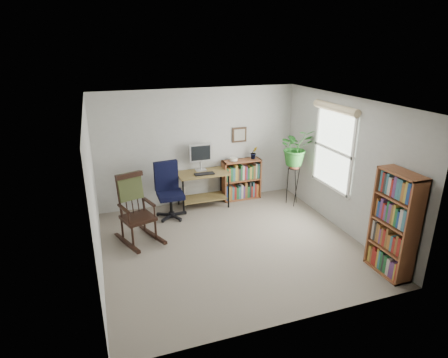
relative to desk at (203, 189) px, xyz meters
name	(u,v)px	position (x,y,z in m)	size (l,w,h in m)	color
floor	(232,245)	(0.01, -1.70, -0.37)	(4.20, 4.00, 0.00)	gray
ceiling	(233,102)	(0.01, -1.70, 2.03)	(4.20, 4.00, 0.00)	silver
wall_back	(199,147)	(0.01, 0.30, 0.83)	(4.20, 0.00, 2.40)	#B2B1AD
wall_front	(294,236)	(0.01, -3.70, 0.83)	(4.20, 0.00, 2.40)	#B2B1AD
wall_left	(93,195)	(-2.09, -1.70, 0.83)	(0.00, 4.00, 2.40)	#B2B1AD
wall_right	(344,165)	(2.11, -1.70, 0.83)	(0.00, 4.00, 2.40)	#B2B1AD
window	(333,150)	(2.07, -1.40, 1.03)	(0.12, 1.20, 1.50)	white
desk	(203,189)	(0.00, 0.00, 0.00)	(1.03, 0.57, 0.74)	olive
monitor	(201,157)	(0.00, 0.14, 0.65)	(0.46, 0.16, 0.56)	#B9BABE
keyboard	(204,174)	(0.00, -0.12, 0.38)	(0.40, 0.15, 0.03)	black
office_chair	(170,191)	(-0.74, -0.31, 0.18)	(0.60, 0.60, 1.11)	black
rocking_chair	(137,209)	(-1.45, -1.06, 0.23)	(0.62, 1.04, 1.21)	black
low_bookshelf	(241,180)	(0.90, 0.12, 0.07)	(0.84, 0.28, 0.88)	brown
tall_bookshelf	(394,224)	(1.93, -3.20, 0.42)	(0.30, 0.69, 1.58)	brown
plant_stand	(293,183)	(1.81, -0.52, 0.10)	(0.26, 0.26, 0.94)	black
spider_plant	(297,130)	(1.81, -0.52, 1.23)	(1.69, 1.88, 1.46)	#276E26
potted_plant_small	(254,156)	(1.18, 0.13, 0.56)	(0.13, 0.24, 0.11)	#276E26
framed_picture	(240,135)	(0.90, 0.27, 1.02)	(0.32, 0.04, 0.32)	black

